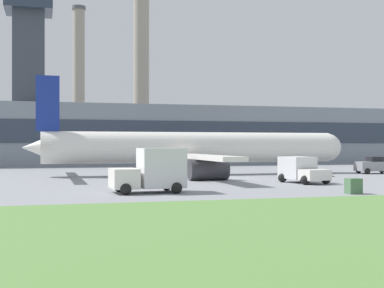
{
  "coord_description": "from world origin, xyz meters",
  "views": [
    {
      "loc": [
        -16.05,
        -44.76,
        2.97
      ],
      "look_at": [
        -2.01,
        5.98,
        3.04
      ],
      "focal_mm": 50.0,
      "sensor_mm": 36.0,
      "label": 1
    }
  ],
  "objects_px": {
    "pushback_tug": "(375,166)",
    "ground_crew_person": "(153,171)",
    "airplane": "(190,149)",
    "fuel_truck": "(301,170)",
    "baggage_truck": "(153,171)"
  },
  "relations": [
    {
      "from": "pushback_tug",
      "to": "fuel_truck",
      "type": "xyz_separation_m",
      "value": [
        -13.51,
        -10.17,
        0.22
      ]
    },
    {
      "from": "pushback_tug",
      "to": "fuel_truck",
      "type": "distance_m",
      "value": 16.91
    },
    {
      "from": "ground_crew_person",
      "to": "baggage_truck",
      "type": "bearing_deg",
      "value": -101.18
    },
    {
      "from": "ground_crew_person",
      "to": "airplane",
      "type": "bearing_deg",
      "value": 60.06
    },
    {
      "from": "pushback_tug",
      "to": "ground_crew_person",
      "type": "distance_m",
      "value": 25.6
    },
    {
      "from": "pushback_tug",
      "to": "fuel_truck",
      "type": "relative_size",
      "value": 0.86
    },
    {
      "from": "pushback_tug",
      "to": "ground_crew_person",
      "type": "bearing_deg",
      "value": -164.16
    },
    {
      "from": "airplane",
      "to": "baggage_truck",
      "type": "distance_m",
      "value": 19.67
    },
    {
      "from": "pushback_tug",
      "to": "ground_crew_person",
      "type": "height_order",
      "value": "ground_crew_person"
    },
    {
      "from": "airplane",
      "to": "pushback_tug",
      "type": "distance_m",
      "value": 19.25
    },
    {
      "from": "pushback_tug",
      "to": "baggage_truck",
      "type": "distance_m",
      "value": 30.44
    },
    {
      "from": "ground_crew_person",
      "to": "pushback_tug",
      "type": "bearing_deg",
      "value": 15.84
    },
    {
      "from": "fuel_truck",
      "to": "pushback_tug",
      "type": "bearing_deg",
      "value": 36.97
    },
    {
      "from": "airplane",
      "to": "pushback_tug",
      "type": "bearing_deg",
      "value": -8.57
    },
    {
      "from": "baggage_truck",
      "to": "ground_crew_person",
      "type": "xyz_separation_m",
      "value": [
        1.65,
        8.37,
        -0.41
      ]
    }
  ]
}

